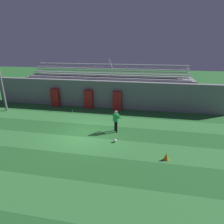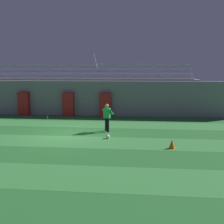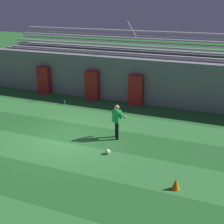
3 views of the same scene
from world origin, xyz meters
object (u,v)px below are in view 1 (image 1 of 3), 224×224
at_px(soccer_ball, 115,141).
at_px(traffic_cone, 166,157).
at_px(padding_pillar_far_left, 55,97).
at_px(padding_pillar_gate_left, 89,99).
at_px(water_bottle, 72,111).
at_px(goalkeeper, 116,120).
at_px(padding_pillar_gate_right, 117,101).

xyz_separation_m(soccer_ball, traffic_cone, (3.22, -1.51, 0.10)).
distance_m(padding_pillar_far_left, traffic_cone, 13.63).
height_order(padding_pillar_gate_left, water_bottle, padding_pillar_gate_left).
bearing_deg(padding_pillar_gate_left, goalkeeper, -53.66).
relative_size(goalkeeper, traffic_cone, 3.98).
distance_m(padding_pillar_gate_right, soccer_ball, 6.83).
bearing_deg(soccer_ball, traffic_cone, -25.19).
relative_size(traffic_cone, water_bottle, 1.75).
relative_size(padding_pillar_gate_left, padding_pillar_far_left, 1.00).
xyz_separation_m(padding_pillar_gate_right, soccer_ball, (0.95, -6.71, -0.84)).
relative_size(padding_pillar_far_left, soccer_ball, 8.60).
relative_size(padding_pillar_gate_left, soccer_ball, 8.60).
bearing_deg(water_bottle, padding_pillar_far_left, 147.99).
distance_m(padding_pillar_gate_left, goalkeeper, 6.26).
bearing_deg(padding_pillar_gate_right, traffic_cone, -63.15).
bearing_deg(padding_pillar_gate_right, goalkeeper, -81.81).
height_order(padding_pillar_gate_left, padding_pillar_far_left, same).
height_order(soccer_ball, water_bottle, water_bottle).
bearing_deg(padding_pillar_gate_left, soccer_ball, -59.63).
bearing_deg(padding_pillar_far_left, padding_pillar_gate_right, 0.00).
distance_m(padding_pillar_far_left, soccer_ball, 10.20).
height_order(goalkeeper, water_bottle, goalkeeper).
height_order(padding_pillar_gate_right, soccer_ball, padding_pillar_gate_right).
xyz_separation_m(padding_pillar_gate_left, goalkeeper, (3.71, -5.05, 0.01)).
bearing_deg(padding_pillar_gate_left, padding_pillar_gate_right, 0.00).
bearing_deg(soccer_ball, padding_pillar_gate_right, 98.04).
relative_size(padding_pillar_gate_right, padding_pillar_far_left, 1.00).
xyz_separation_m(padding_pillar_gate_left, traffic_cone, (7.15, -8.22, -0.74)).
height_order(padding_pillar_gate_left, traffic_cone, padding_pillar_gate_left).
relative_size(goalkeeper, water_bottle, 6.96).
xyz_separation_m(padding_pillar_gate_right, goalkeeper, (0.73, -5.05, 0.01)).
bearing_deg(padding_pillar_gate_left, water_bottle, -127.93).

